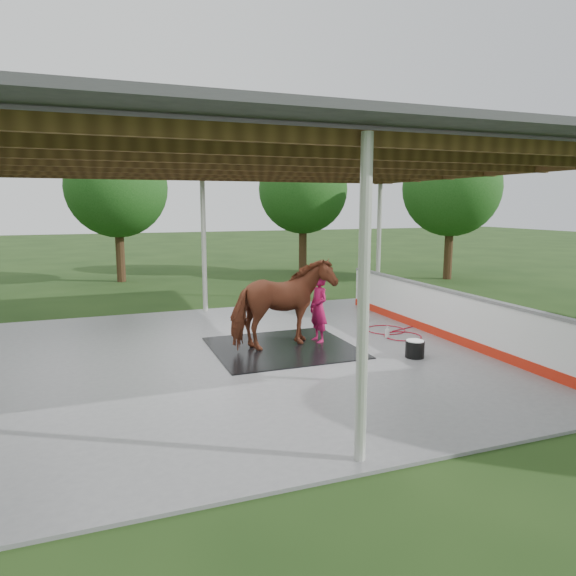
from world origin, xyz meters
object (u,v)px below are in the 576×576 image
object	(u,v)px
wash_bucket	(415,349)
dasher_board	(438,313)
handler	(319,308)
horse	(283,304)

from	to	relation	value
wash_bucket	dasher_board	bearing A→B (deg)	40.93
dasher_board	handler	bearing A→B (deg)	171.28
dasher_board	wash_bucket	xyz separation A→B (m)	(-1.54, -1.33, -0.36)
dasher_board	wash_bucket	world-z (taller)	dasher_board
wash_bucket	handler	bearing A→B (deg)	127.30
handler	wash_bucket	world-z (taller)	handler
dasher_board	handler	xyz separation A→B (m)	(-2.89, 0.44, 0.23)
dasher_board	handler	size ratio (longest dim) A/B	5.18
handler	horse	bearing A→B (deg)	-84.43
horse	wash_bucket	world-z (taller)	horse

